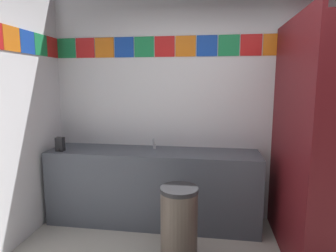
# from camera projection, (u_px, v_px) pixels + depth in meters

# --- Properties ---
(wall_back) EXTENTS (4.20, 0.09, 2.86)m
(wall_back) POSITION_uv_depth(u_px,v_px,m) (227.00, 100.00, 3.41)
(wall_back) COLOR silver
(wall_back) RESTS_ON ground_plane
(vanity_counter) EXTENTS (2.42, 0.56, 0.86)m
(vanity_counter) POSITION_uv_depth(u_px,v_px,m) (153.00, 186.00, 3.38)
(vanity_counter) COLOR #4C515B
(vanity_counter) RESTS_ON ground_plane
(faucet_center) EXTENTS (0.04, 0.10, 0.14)m
(faucet_center) POSITION_uv_depth(u_px,v_px,m) (154.00, 145.00, 3.39)
(faucet_center) COLOR silver
(faucet_center) RESTS_ON vanity_counter
(soap_dispenser) EXTENTS (0.09, 0.09, 0.16)m
(soap_dispenser) POSITION_uv_depth(u_px,v_px,m) (60.00, 144.00, 3.30)
(soap_dispenser) COLOR black
(soap_dispenser) RESTS_ON vanity_counter
(stall_divider) EXTENTS (0.92, 1.33, 2.23)m
(stall_divider) POSITION_uv_depth(u_px,v_px,m) (318.00, 146.00, 2.43)
(stall_divider) COLOR maroon
(stall_divider) RESTS_ON ground_plane
(toilet) EXTENTS (0.39, 0.49, 0.74)m
(toilet) POSITION_uv_depth(u_px,v_px,m) (330.00, 214.00, 2.96)
(toilet) COLOR white
(toilet) RESTS_ON ground_plane
(trash_bin) EXTENTS (0.35, 0.35, 0.71)m
(trash_bin) POSITION_uv_depth(u_px,v_px,m) (179.00, 225.00, 2.64)
(trash_bin) COLOR brown
(trash_bin) RESTS_ON ground_plane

